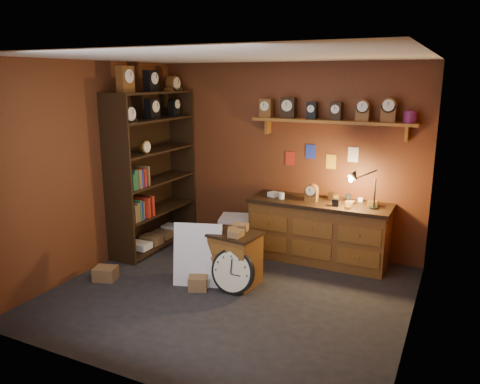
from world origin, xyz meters
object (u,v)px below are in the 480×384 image
Objects in this scene: shelving_unit at (151,164)px; workbench at (319,228)px; low_cabinet at (235,256)px; big_round_clock at (233,271)px.

workbench is (2.42, 0.49, -0.78)m from shelving_unit.
shelving_unit is 2.06m from low_cabinet.
workbench is at bearing 11.56° from shelving_unit.
workbench reaches higher than low_cabinet.
shelving_unit is at bearing -168.44° from workbench.
shelving_unit is at bearing 165.38° from low_cabinet.
low_cabinet is 0.28m from big_round_clock.
shelving_unit is at bearing 152.75° from big_round_clock.
workbench is at bearing 66.31° from low_cabinet.
low_cabinet is at bearing -120.71° from workbench.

